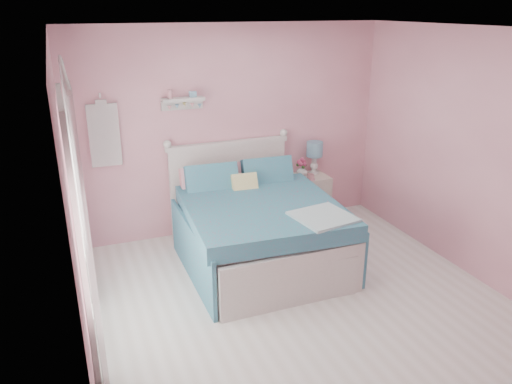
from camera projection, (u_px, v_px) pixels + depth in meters
floor at (310, 315)px, 4.77m from camera, size 4.50×4.50×0.00m
room_shell at (318, 156)px, 4.22m from camera, size 4.50×4.50×4.50m
bed at (256, 228)px, 5.67m from camera, size 1.72×2.09×1.19m
nightstand at (309, 199)px, 6.75m from camera, size 0.45×0.45×0.65m
table_lamp at (315, 152)px, 6.64m from camera, size 0.22×0.22×0.43m
vase at (302, 171)px, 6.61m from camera, size 0.17×0.17×0.15m
teacup at (310, 177)px, 6.48m from camera, size 0.12×0.12×0.08m
roses at (302, 162)px, 6.57m from camera, size 0.14×0.11×0.12m
wall_shelf at (182, 100)px, 5.86m from camera, size 0.50×0.15×0.25m
hanging_dress at (104, 135)px, 5.65m from camera, size 0.34×0.03×0.72m
french_door at (78, 229)px, 4.07m from camera, size 0.04×1.32×2.16m
curtain_near at (90, 256)px, 3.40m from camera, size 0.04×0.40×2.32m
curtain_far at (78, 187)px, 4.69m from camera, size 0.04×0.40×2.32m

